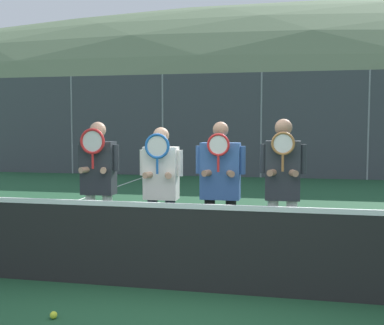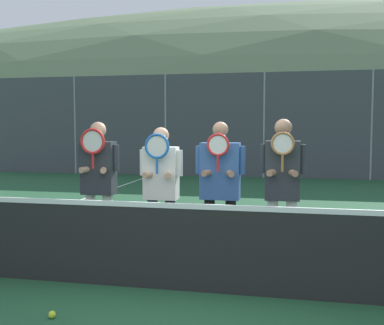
{
  "view_description": "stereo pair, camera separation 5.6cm",
  "coord_description": "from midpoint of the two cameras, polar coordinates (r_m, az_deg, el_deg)",
  "views": [
    {
      "loc": [
        1.0,
        -4.92,
        1.77
      ],
      "look_at": [
        -0.24,
        1.1,
        1.3
      ],
      "focal_mm": 45.0,
      "sensor_mm": 36.0,
      "label": 1
    },
    {
      "loc": [
        1.06,
        -4.9,
        1.77
      ],
      "look_at": [
        -0.24,
        1.1,
        1.3
      ],
      "focal_mm": 45.0,
      "sensor_mm": 36.0,
      "label": 2
    }
  ],
  "objects": [
    {
      "name": "car_center",
      "position": [
        18.8,
        17.39,
        1.68
      ],
      "size": [
        4.66,
        1.92,
        1.87
      ],
      "color": "maroon",
      "rests_on": "ground_plane"
    },
    {
      "name": "court_line_left_sideline",
      "position": [
        9.51,
        -20.24,
        -6.59
      ],
      "size": [
        0.05,
        16.0,
        0.01
      ],
      "primitive_type": "cube",
      "color": "white",
      "rests_on": "ground_plane"
    },
    {
      "name": "hill_distant",
      "position": [
        56.1,
        10.61,
        2.51
      ],
      "size": [
        131.58,
        73.1,
        25.58
      ],
      "color": "#5B7551",
      "rests_on": "ground_plane"
    },
    {
      "name": "player_rightmost",
      "position": [
        5.81,
        10.43,
        -2.53
      ],
      "size": [
        0.54,
        0.34,
        1.85
      ],
      "color": "white",
      "rests_on": "ground_plane"
    },
    {
      "name": "player_center_left",
      "position": [
        6.09,
        -3.95,
        -2.59
      ],
      "size": [
        0.56,
        0.34,
        1.75
      ],
      "color": "#232838",
      "rests_on": "ground_plane"
    },
    {
      "name": "clubhouse_building",
      "position": [
        23.65,
        8.49,
        4.78
      ],
      "size": [
        15.64,
        5.5,
        3.86
      ],
      "color": "tan",
      "rests_on": "ground_plane"
    },
    {
      "name": "player_center_right",
      "position": [
        5.88,
        3.1,
        -2.48
      ],
      "size": [
        0.61,
        0.34,
        1.82
      ],
      "color": "black",
      "rests_on": "ground_plane"
    },
    {
      "name": "car_left_of_center",
      "position": [
        18.87,
        1.7,
        1.87
      ],
      "size": [
        4.19,
        2.05,
        1.86
      ],
      "color": "black",
      "rests_on": "ground_plane"
    },
    {
      "name": "tennis_net",
      "position": [
        5.18,
        -0.21,
        -9.92
      ],
      "size": [
        10.59,
        0.09,
        1.05
      ],
      "color": "gray",
      "rests_on": "ground_plane"
    },
    {
      "name": "player_leftmost",
      "position": [
        6.39,
        -11.29,
        -1.9
      ],
      "size": [
        0.56,
        0.34,
        1.82
      ],
      "color": "white",
      "rests_on": "ground_plane"
    },
    {
      "name": "car_far_left",
      "position": [
        20.25,
        -12.09,
        1.74
      ],
      "size": [
        4.16,
        2.01,
        1.68
      ],
      "color": "#285638",
      "rests_on": "ground_plane"
    },
    {
      "name": "ground_plane",
      "position": [
        5.32,
        -0.21,
        -15.03
      ],
      "size": [
        120.0,
        120.0,
        0.0
      ],
      "primitive_type": "plane",
      "color": "#1E4C2D"
    },
    {
      "name": "tennis_ball_on_court",
      "position": [
        4.81,
        -16.42,
        -16.95
      ],
      "size": [
        0.07,
        0.07,
        0.07
      ],
      "color": "#CCDB33",
      "rests_on": "ground_plane"
    },
    {
      "name": "fence_back",
      "position": [
        16.54,
        8.1,
        4.4
      ],
      "size": [
        20.85,
        0.06,
        3.57
      ],
      "color": "gray",
      "rests_on": "ground_plane"
    }
  ]
}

